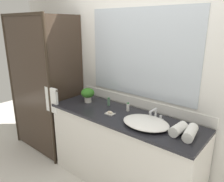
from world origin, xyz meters
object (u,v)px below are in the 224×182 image
Objects in this scene: soap_dish at (110,113)px; potted_plant at (88,94)px; amenity_bottle_conditioner at (109,102)px; rolled_towel_middle at (178,129)px; rolled_towel_near_edge at (190,133)px; sink_basin at (146,123)px; amenity_bottle_shampoo at (128,107)px; faucet at (155,116)px.

potted_plant is at bearing 165.82° from soap_dish.
amenity_bottle_conditioner reaches higher than rolled_towel_middle.
amenity_bottle_conditioner reaches higher than rolled_towel_near_edge.
amenity_bottle_shampoo is (-0.36, 0.20, 0.02)m from sink_basin.
sink_basin is 4.75× the size of amenity_bottle_shampoo.
sink_basin is at bearing 1.40° from soap_dish.
rolled_towel_near_edge is (0.88, 0.05, 0.03)m from soap_dish.
amenity_bottle_conditioner is at bearing 133.72° from soap_dish.
rolled_towel_middle is (0.68, -0.16, 0.00)m from amenity_bottle_shampoo.
sink_basin is 4.80× the size of soap_dish.
amenity_bottle_conditioner is (0.28, 0.08, -0.06)m from potted_plant.
potted_plant reaches higher than rolled_towel_middle.
amenity_bottle_conditioner is (-0.64, 0.00, 0.00)m from faucet.
potted_plant reaches higher than amenity_bottle_conditioner.
sink_basin is 2.82× the size of faucet.
sink_basin is 2.57× the size of potted_plant.
potted_plant is 0.95× the size of rolled_towel_middle.
soap_dish is 0.23m from amenity_bottle_shampoo.
sink_basin is at bearing -6.65° from potted_plant.
sink_basin is 0.43m from rolled_towel_near_edge.
potted_plant is at bearing -164.64° from amenity_bottle_conditioner.
rolled_towel_middle reaches higher than sink_basin.
faucet is (0.00, 0.18, 0.01)m from sink_basin.
amenity_bottle_shampoo is 0.51× the size of rolled_towel_middle.
amenity_bottle_shampoo is (0.57, 0.09, -0.07)m from potted_plant.
potted_plant is 0.58m from amenity_bottle_shampoo.
rolled_towel_near_edge is 1.23× the size of rolled_towel_middle.
amenity_bottle_shampoo is at bearing 177.76° from faucet.
faucet is 0.93m from potted_plant.
sink_basin reaches higher than soap_dish.
sink_basin is at bearing -28.61° from amenity_bottle_shampoo.
sink_basin is at bearing -174.40° from rolled_towel_near_edge.
amenity_bottle_conditioner is 0.42× the size of rolled_towel_near_edge.
faucet reaches higher than rolled_towel_near_edge.
faucet is 1.68× the size of amenity_bottle_shampoo.
amenity_bottle_shampoo reaches higher than rolled_towel_near_edge.
potted_plant is at bearing 176.78° from rolled_towel_middle.
amenity_bottle_conditioner is (-0.19, 0.20, 0.03)m from soap_dish.
faucet reaches higher than amenity_bottle_shampoo.
soap_dish is at bearing -176.36° from rolled_towel_middle.
potted_plant reaches higher than amenity_bottle_shampoo.
amenity_bottle_conditioner is at bearing -178.01° from amenity_bottle_shampoo.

